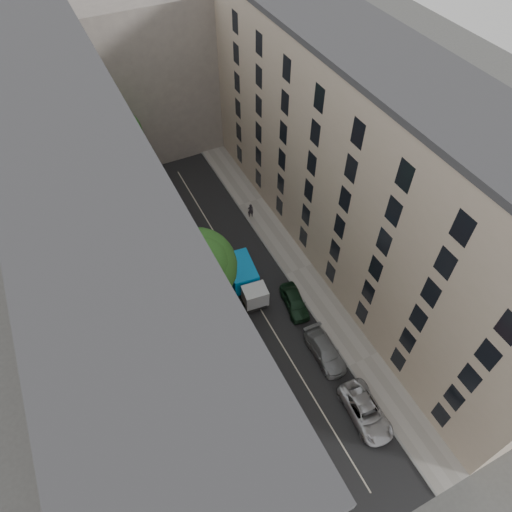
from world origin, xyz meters
TOP-DOWN VIEW (x-y plane):
  - ground at (0.00, 0.00)m, footprint 120.00×120.00m
  - road_surface at (0.00, 0.00)m, footprint 8.00×44.00m
  - sidewalk_left at (-5.50, 0.00)m, footprint 3.00×44.00m
  - sidewalk_right at (5.50, 0.00)m, footprint 3.00×44.00m
  - building_left at (-11.00, 0.00)m, footprint 8.00×44.00m
  - building_right at (11.00, 0.00)m, footprint 8.00×44.00m
  - building_endcap at (0.00, 28.00)m, footprint 18.00×12.00m
  - tarp_truck at (-0.26, 0.24)m, footprint 2.88×6.00m
  - car_left_0 at (-3.60, -18.47)m, footprint 1.72×4.01m
  - car_left_1 at (-3.45, -13.40)m, footprint 1.53×4.31m
  - car_left_2 at (-2.80, -7.80)m, footprint 2.55×4.82m
  - car_left_3 at (-3.60, -2.20)m, footprint 2.10×4.86m
  - car_left_4 at (-2.80, 3.40)m, footprint 2.21×4.42m
  - car_left_5 at (-2.99, 11.00)m, footprint 1.45×4.01m
  - car_right_0 at (2.80, -15.00)m, footprint 2.79×5.45m
  - car_right_1 at (2.80, -9.13)m, footprint 2.13×4.93m
  - car_right_2 at (2.96, -3.57)m, footprint 2.35×4.51m
  - tree_near at (-6.05, -15.38)m, footprint 4.81×4.45m
  - tree_mid at (-4.80, -1.11)m, footprint 6.47×6.37m
  - tree_far at (-5.88, 19.57)m, footprint 5.88×5.69m
  - lamp_post at (-5.02, -3.84)m, footprint 0.36×0.36m
  - pedestrian at (4.50, 8.87)m, footprint 0.72×0.57m

SIDE VIEW (x-z plane):
  - ground at x=0.00m, z-range 0.00..0.00m
  - road_surface at x=0.00m, z-range 0.00..0.02m
  - sidewalk_left at x=-5.50m, z-range 0.00..0.15m
  - sidewalk_right at x=5.50m, z-range 0.00..0.15m
  - car_left_2 at x=-2.80m, z-range 0.00..1.29m
  - car_left_5 at x=-2.99m, z-range 0.00..1.31m
  - car_left_0 at x=-3.60m, z-range 0.00..1.35m
  - car_left_3 at x=-3.60m, z-range 0.00..1.39m
  - car_right_1 at x=2.80m, z-range 0.00..1.41m
  - car_left_1 at x=-3.45m, z-range 0.00..1.42m
  - car_left_4 at x=-2.80m, z-range 0.00..1.45m
  - car_right_2 at x=2.96m, z-range 0.00..1.47m
  - car_right_0 at x=2.80m, z-range 0.00..1.47m
  - pedestrian at x=4.50m, z-range 0.15..1.88m
  - tarp_truck at x=-0.26m, z-range 0.14..2.80m
  - lamp_post at x=-5.02m, z-range 0.87..6.62m
  - tree_near at x=-6.05m, z-range 1.54..9.49m
  - tree_far at x=-5.88m, z-range 1.90..12.03m
  - tree_mid at x=-4.80m, z-range 1.81..12.18m
  - building_endcap at x=0.00m, z-range 0.00..18.00m
  - building_left at x=-11.00m, z-range 0.00..20.00m
  - building_right at x=11.00m, z-range 0.00..20.00m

